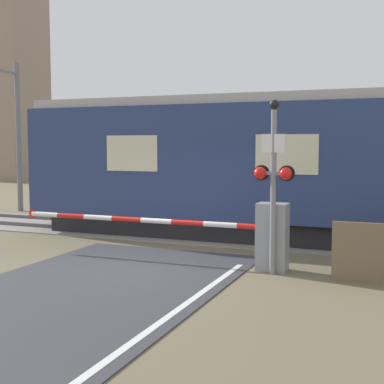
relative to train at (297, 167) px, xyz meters
The scene contains 7 objects.
ground_plane 5.32m from the train, 119.34° to the right, with size 80.00×80.00×0.00m, color #6B6047.
track_bed 3.09m from the train, behind, with size 36.00×3.20×0.13m.
train is the anchor object (origin of this frame).
crossing_barrier 3.69m from the train, 94.97° to the right, with size 6.24×0.44×1.35m.
signal_post 3.79m from the train, 86.04° to the right, with size 0.79×0.26×3.35m.
catenary_pole 11.25m from the train, 167.61° to the left, with size 0.20×1.90×5.55m.
distant_building 30.05m from the train, 144.22° to the left, with size 4.52×4.52×15.24m.
Camera 1 is at (5.05, -9.49, 2.50)m, focal length 50.00 mm.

